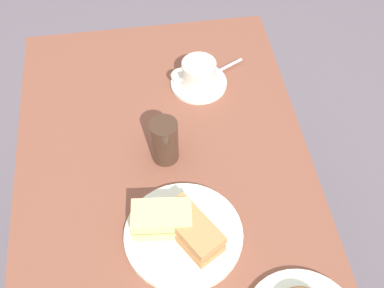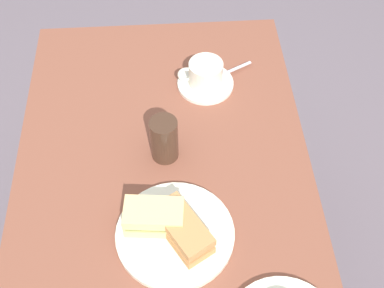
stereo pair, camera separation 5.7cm
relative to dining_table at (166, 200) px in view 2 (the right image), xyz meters
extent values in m
cube|color=brown|center=(0.00, 0.00, 0.07)|extent=(1.10, 0.69, 0.05)
cylinder|color=brown|center=(0.48, -0.28, -0.29)|extent=(0.06, 0.06, 0.67)
cylinder|color=brown|center=(0.48, 0.28, -0.29)|extent=(0.06, 0.06, 0.67)
cylinder|color=silver|center=(-0.15, -0.02, 0.10)|extent=(0.25, 0.25, 0.01)
cube|color=#BE7F48|center=(-0.16, -0.04, 0.12)|extent=(0.15, 0.13, 0.02)
cube|color=brown|center=(-0.16, -0.04, 0.14)|extent=(0.14, 0.12, 0.01)
cube|color=#B97E48|center=(-0.16, -0.04, 0.15)|extent=(0.15, 0.13, 0.02)
cube|color=#E1B879|center=(-0.12, 0.02, 0.12)|extent=(0.08, 0.13, 0.02)
cube|color=olive|center=(-0.12, 0.02, 0.14)|extent=(0.07, 0.12, 0.01)
cube|color=#DCBD7A|center=(-0.12, 0.02, 0.15)|extent=(0.08, 0.13, 0.02)
cylinder|color=silver|center=(0.29, -0.12, 0.10)|extent=(0.15, 0.15, 0.01)
cylinder|color=silver|center=(0.29, -0.12, 0.14)|extent=(0.09, 0.09, 0.07)
cylinder|color=#B06F52|center=(0.29, -0.12, 0.17)|extent=(0.08, 0.08, 0.01)
torus|color=silver|center=(0.29, -0.07, 0.14)|extent=(0.01, 0.05, 0.05)
cube|color=silver|center=(0.34, -0.21, 0.11)|extent=(0.04, 0.07, 0.00)
ellipsoid|color=silver|center=(0.32, -0.17, 0.11)|extent=(0.03, 0.03, 0.01)
cylinder|color=#412A1D|center=(0.07, -0.01, 0.15)|extent=(0.06, 0.06, 0.12)
camera|label=1|loc=(-0.64, 0.03, 1.05)|focal=47.04mm
camera|label=2|loc=(-0.64, -0.02, 1.05)|focal=47.04mm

